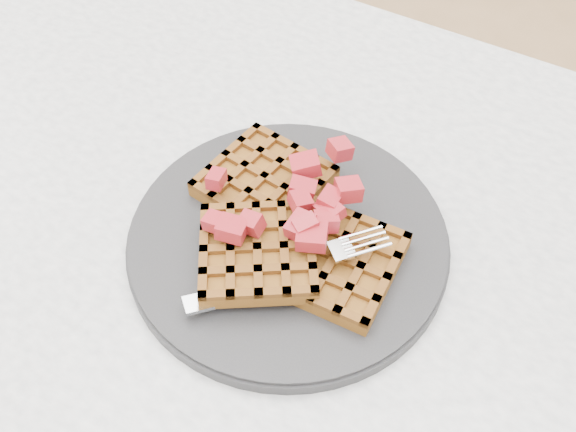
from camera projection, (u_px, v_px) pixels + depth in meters
The scene contains 5 objects.
table at pixel (324, 364), 0.62m from camera, with size 1.20×0.80×0.75m.
plate at pixel (288, 239), 0.56m from camera, with size 0.28×0.28×0.02m, color black.
waffles at pixel (286, 229), 0.54m from camera, with size 0.20×0.19×0.03m.
strawberry_pile at pixel (288, 205), 0.52m from camera, with size 0.15×0.15×0.02m, color maroon, non-canonical shape.
fork at pixel (303, 274), 0.51m from camera, with size 0.02×0.18×0.02m, color silver, non-canonical shape.
Camera 1 is at (0.11, -0.25, 1.20)m, focal length 40.00 mm.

